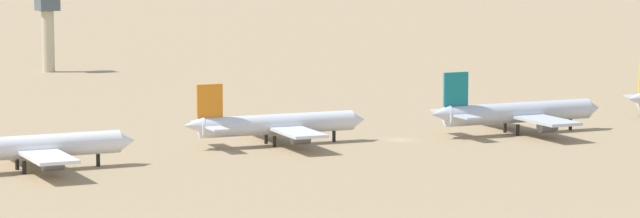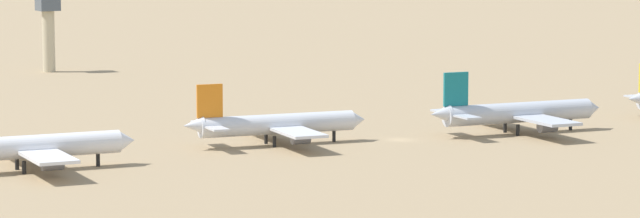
{
  "view_description": "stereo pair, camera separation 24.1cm",
  "coord_description": "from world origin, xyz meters",
  "px_view_note": "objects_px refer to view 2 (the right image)",
  "views": [
    {
      "loc": [
        -146.56,
        -232.47,
        39.61
      ],
      "look_at": [
        -14.21,
        3.76,
        6.0
      ],
      "focal_mm": 87.18,
      "sensor_mm": 36.0,
      "label": 1
    },
    {
      "loc": [
        -146.35,
        -232.58,
        39.61
      ],
      "look_at": [
        -14.21,
        3.76,
        6.0
      ],
      "focal_mm": 87.18,
      "sensor_mm": 36.0,
      "label": 2
    }
  ],
  "objects_px": {
    "parked_jet_teal_4": "(517,113)",
    "control_tower": "(48,25)",
    "parked_jet_white_2": "(27,147)",
    "parked_jet_orange_3": "(275,124)"
  },
  "relations": [
    {
      "from": "parked_jet_teal_4",
      "to": "control_tower",
      "type": "bearing_deg",
      "value": 108.65
    },
    {
      "from": "parked_jet_white_2",
      "to": "parked_jet_orange_3",
      "type": "bearing_deg",
      "value": 11.27
    },
    {
      "from": "parked_jet_orange_3",
      "to": "parked_jet_teal_4",
      "type": "bearing_deg",
      "value": -4.24
    },
    {
      "from": "parked_jet_white_2",
      "to": "parked_jet_orange_3",
      "type": "xyz_separation_m",
      "value": [
        46.95,
        5.86,
        -0.15
      ]
    },
    {
      "from": "parked_jet_orange_3",
      "to": "control_tower",
      "type": "bearing_deg",
      "value": 93.4
    },
    {
      "from": "parked_jet_orange_3",
      "to": "control_tower",
      "type": "relative_size",
      "value": 1.68
    },
    {
      "from": "parked_jet_orange_3",
      "to": "control_tower",
      "type": "height_order",
      "value": "control_tower"
    },
    {
      "from": "parked_jet_teal_4",
      "to": "control_tower",
      "type": "relative_size",
      "value": 1.79
    },
    {
      "from": "parked_jet_orange_3",
      "to": "parked_jet_white_2",
      "type": "bearing_deg",
      "value": -165.93
    },
    {
      "from": "parked_jet_white_2",
      "to": "parked_jet_teal_4",
      "type": "bearing_deg",
      "value": 2.24
    }
  ]
}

